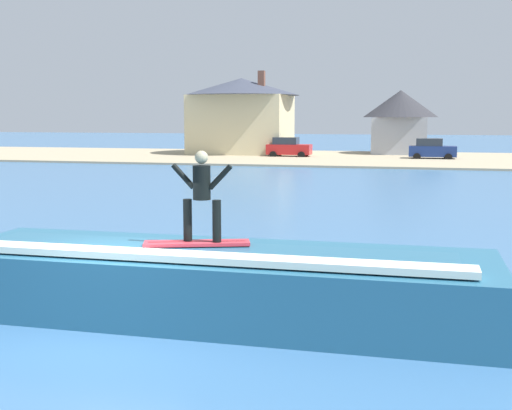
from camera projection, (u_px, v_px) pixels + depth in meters
ground_plane at (113, 331)px, 11.35m from camera, size 260.00×260.00×0.00m
wave_crest at (216, 282)px, 12.15m from camera, size 10.12×2.96×1.36m
surfboard at (197, 243)px, 11.95m from camera, size 1.95×1.01×0.06m
surfer at (202, 191)px, 11.84m from camera, size 1.15×0.32×1.65m
shoreline_bank at (360, 158)px, 57.40m from camera, size 120.00×21.07×0.16m
car_near_shore at (288, 147)px, 58.91m from camera, size 3.91×2.16×1.86m
car_far_shore at (432, 149)px, 55.71m from camera, size 3.91×2.10×1.86m
house_with_chimney at (241, 112)px, 63.15m from camera, size 11.17×11.17×7.92m
house_small_cottage at (400, 118)px, 62.87m from camera, size 7.10×7.10×6.20m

